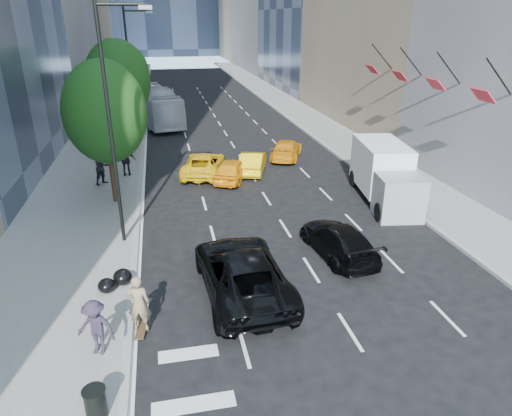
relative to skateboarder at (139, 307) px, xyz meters
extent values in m
plane|color=black|center=(5.60, 2.67, -0.97)|extent=(160.00, 160.00, 0.00)
cube|color=slate|center=(-3.40, 32.67, -0.90)|extent=(6.00, 120.00, 0.15)
cube|color=slate|center=(15.60, 32.67, -0.90)|extent=(4.00, 120.00, 0.15)
cylinder|color=black|center=(-0.90, 6.67, 4.18)|extent=(0.16, 0.16, 10.00)
cylinder|color=black|center=(0.00, 6.67, 8.88)|extent=(1.80, 0.12, 0.12)
cube|color=#99998C|center=(0.90, 6.67, 8.78)|extent=(0.50, 0.22, 0.15)
cylinder|color=black|center=(-0.90, 24.67, 4.18)|extent=(0.16, 0.16, 10.00)
cylinder|color=black|center=(0.00, 24.67, 8.88)|extent=(1.80, 0.12, 0.12)
cube|color=#99998C|center=(0.90, 24.67, 8.78)|extent=(0.50, 0.22, 0.15)
cylinder|color=#302113|center=(-1.60, 11.67, 0.75)|extent=(0.30, 0.30, 3.15)
ellipsoid|color=#14360E|center=(-1.60, 11.67, 4.01)|extent=(4.20, 4.20, 5.25)
cylinder|color=#302113|center=(-1.60, 21.67, 0.86)|extent=(0.30, 0.30, 3.38)
ellipsoid|color=#14360E|center=(-1.60, 21.67, 4.35)|extent=(4.50, 4.50, 5.62)
cylinder|color=#302113|center=(-1.60, 34.67, 0.64)|extent=(0.30, 0.30, 2.93)
ellipsoid|color=#14360E|center=(-1.60, 34.67, 3.66)|extent=(3.90, 3.90, 4.88)
cylinder|color=black|center=(-0.80, 42.67, 1.78)|extent=(0.14, 0.14, 5.20)
imported|color=black|center=(-0.80, 42.67, 3.38)|extent=(2.48, 0.53, 1.00)
cylinder|color=black|center=(16.75, 6.67, 5.88)|extent=(1.75, 0.08, 1.75)
cube|color=#BD2B34|center=(16.10, 6.67, 5.03)|extent=(0.64, 1.30, 0.64)
cylinder|color=black|center=(16.75, 10.67, 5.88)|extent=(1.75, 0.08, 1.75)
cube|color=#BD2B34|center=(16.10, 10.67, 5.03)|extent=(0.64, 1.30, 0.64)
cylinder|color=black|center=(16.75, 14.67, 5.88)|extent=(1.75, 0.08, 1.75)
cube|color=#BD2B34|center=(16.10, 14.67, 5.03)|extent=(0.64, 1.30, 0.64)
cylinder|color=black|center=(16.75, 18.67, 5.88)|extent=(1.75, 0.08, 1.75)
cube|color=#BD2B34|center=(16.10, 18.67, 5.03)|extent=(0.64, 1.30, 0.64)
imported|color=#847252|center=(0.00, 0.00, 0.00)|extent=(0.77, 0.57, 1.95)
imported|color=black|center=(3.60, 1.67, -0.12)|extent=(3.18, 6.32, 1.72)
imported|color=black|center=(8.10, 3.67, -0.29)|extent=(2.44, 4.90, 1.37)
imported|color=#FB9F0D|center=(5.22, 14.17, -0.29)|extent=(3.11, 4.35, 1.38)
imported|color=yellow|center=(6.80, 15.53, -0.29)|extent=(2.67, 4.40, 1.37)
imported|color=yellow|center=(3.60, 15.67, -0.27)|extent=(3.53, 5.48, 1.41)
imported|color=orange|center=(9.80, 18.17, -0.31)|extent=(3.51, 4.95, 1.33)
imported|color=silver|center=(0.80, 32.39, 0.68)|extent=(4.96, 12.19, 3.31)
cube|color=white|center=(12.98, 9.96, 0.79)|extent=(2.93, 4.68, 2.57)
cube|color=gray|center=(12.48, 6.76, 0.12)|extent=(2.46, 2.22, 2.19)
cylinder|color=black|center=(11.43, 6.54, -0.50)|extent=(0.48, 0.99, 0.95)
cylinder|color=black|center=(13.41, 6.23, -0.50)|extent=(0.48, 0.99, 0.95)
cylinder|color=black|center=(12.22, 11.62, -0.50)|extent=(0.48, 0.99, 0.95)
cylinder|color=black|center=(14.20, 11.31, -0.50)|extent=(0.48, 0.99, 0.95)
imported|color=black|center=(-2.51, 14.67, 0.18)|extent=(1.23, 1.21, 2.00)
imported|color=black|center=(-1.20, 15.98, 0.18)|extent=(1.19, 0.52, 2.00)
imported|color=#2A2234|center=(-1.20, -0.88, 0.07)|extent=(1.32, 1.06, 1.79)
cylinder|color=black|center=(-1.00, -3.33, -0.42)|extent=(0.53, 0.53, 0.80)
ellipsoid|color=black|center=(-0.73, 2.89, -0.53)|extent=(0.70, 0.77, 0.60)
ellipsoid|color=black|center=(-1.27, 2.45, -0.56)|extent=(0.61, 0.67, 0.52)
camera|label=1|loc=(1.15, -12.52, 8.42)|focal=32.00mm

